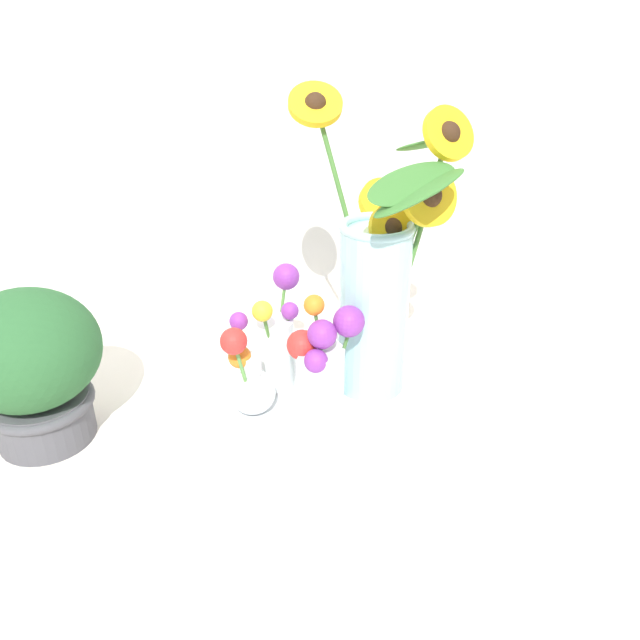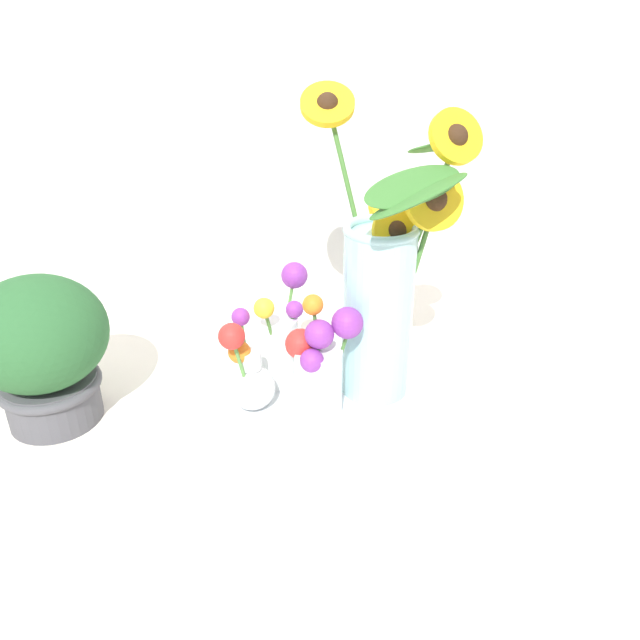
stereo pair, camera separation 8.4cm
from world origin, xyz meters
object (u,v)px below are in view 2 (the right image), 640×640
(serving_tray, at_px, (320,408))
(vase_small_back, at_px, (280,337))
(mason_jar_sunflowers, at_px, (383,284))
(vase_small_center, at_px, (319,365))
(potted_plant, at_px, (41,347))
(vase_bulb_right, at_px, (248,374))

(serving_tray, xyz_separation_m, vase_small_back, (-0.04, 0.07, 0.08))
(mason_jar_sunflowers, distance_m, vase_small_center, 0.14)
(vase_small_back, bearing_deg, potted_plant, 178.15)
(vase_bulb_right, height_order, potted_plant, potted_plant)
(serving_tray, height_order, potted_plant, potted_plant)
(serving_tray, relative_size, vase_bulb_right, 3.10)
(vase_small_center, relative_size, vase_bulb_right, 1.23)
(mason_jar_sunflowers, relative_size, potted_plant, 1.95)
(vase_small_center, bearing_deg, mason_jar_sunflowers, 22.86)
(mason_jar_sunflowers, distance_m, vase_small_back, 0.18)
(serving_tray, xyz_separation_m, vase_small_center, (-0.01, -0.02, 0.09))
(vase_small_center, bearing_deg, potted_plant, 163.21)
(vase_bulb_right, xyz_separation_m, vase_small_back, (0.06, 0.06, 0.02))
(mason_jar_sunflowers, xyz_separation_m, potted_plant, (-0.47, 0.07, -0.07))
(vase_small_center, distance_m, vase_bulb_right, 0.10)
(serving_tray, bearing_deg, vase_small_center, -107.04)
(serving_tray, xyz_separation_m, potted_plant, (-0.37, 0.09, 0.11))
(vase_bulb_right, bearing_deg, vase_small_back, 45.88)
(mason_jar_sunflowers, bearing_deg, serving_tray, -168.65)
(mason_jar_sunflowers, distance_m, vase_bulb_right, 0.23)
(mason_jar_sunflowers, distance_m, potted_plant, 0.48)
(serving_tray, relative_size, potted_plant, 2.07)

